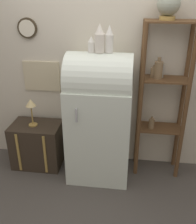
% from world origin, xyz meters
% --- Properties ---
extents(ground_plane, '(12.00, 12.00, 0.00)m').
position_xyz_m(ground_plane, '(0.00, 0.00, 0.00)').
color(ground_plane, '#4C4742').
extents(wall_back, '(7.00, 0.09, 2.70)m').
position_xyz_m(wall_back, '(-0.01, 0.57, 1.35)').
color(wall_back, beige).
rests_on(wall_back, ground_plane).
extents(refrigerator, '(0.74, 0.67, 1.56)m').
position_xyz_m(refrigerator, '(-0.00, 0.23, 0.81)').
color(refrigerator, silver).
rests_on(refrigerator, ground_plane).
extents(suitcase_trunk, '(0.63, 0.44, 0.59)m').
position_xyz_m(suitcase_trunk, '(-0.84, 0.30, 0.30)').
color(suitcase_trunk, '#33281E').
rests_on(suitcase_trunk, ground_plane).
extents(shelf_unit, '(0.56, 0.30, 1.88)m').
position_xyz_m(shelf_unit, '(0.71, 0.38, 1.06)').
color(shelf_unit, brown).
rests_on(shelf_unit, ground_plane).
extents(globe, '(0.24, 0.24, 0.28)m').
position_xyz_m(globe, '(0.68, 0.39, 2.03)').
color(globe, '#AD8942').
rests_on(globe, shelf_unit).
extents(vase_left, '(0.07, 0.07, 0.17)m').
position_xyz_m(vase_left, '(-0.09, 0.23, 1.64)').
color(vase_left, white).
rests_on(vase_left, refrigerator).
extents(vase_center, '(0.11, 0.11, 0.30)m').
position_xyz_m(vase_center, '(0.00, 0.23, 1.69)').
color(vase_center, silver).
rests_on(vase_center, refrigerator).
extents(vase_right, '(0.08, 0.08, 0.28)m').
position_xyz_m(vase_right, '(0.10, 0.24, 1.69)').
color(vase_right, white).
rests_on(vase_right, refrigerator).
extents(desk_lamp, '(0.13, 0.13, 0.36)m').
position_xyz_m(desk_lamp, '(-0.86, 0.28, 0.87)').
color(desk_lamp, '#AD8942').
rests_on(desk_lamp, suitcase_trunk).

